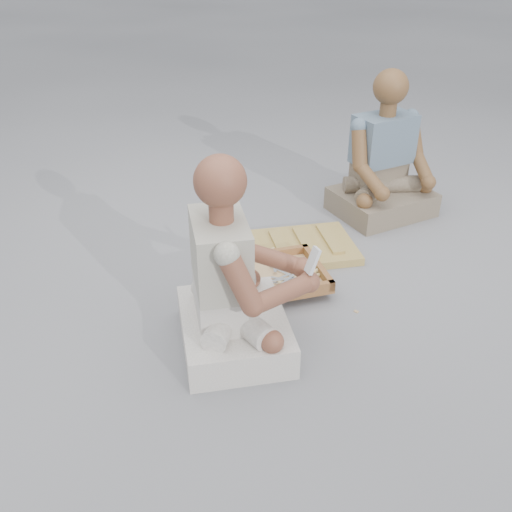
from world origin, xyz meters
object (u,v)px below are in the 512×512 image
object	(u,v)px
companion	(384,168)
craftsman	(232,287)
carved_panel	(294,248)
tool_tray	(274,276)

from	to	relation	value
companion	craftsman	bearing A→B (deg)	28.02
carved_panel	craftsman	world-z (taller)	craftsman
carved_panel	tool_tray	size ratio (longest dim) A/B	1.33
companion	carved_panel	bearing A→B (deg)	13.77
carved_panel	craftsman	xyz separation A→B (m)	(-0.48, -0.66, 0.26)
craftsman	tool_tray	bearing A→B (deg)	145.56
craftsman	companion	size ratio (longest dim) A/B	0.99
carved_panel	tool_tray	xyz separation A→B (m)	(-0.20, -0.30, 0.04)
carved_panel	tool_tray	world-z (taller)	tool_tray
tool_tray	craftsman	world-z (taller)	craftsman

